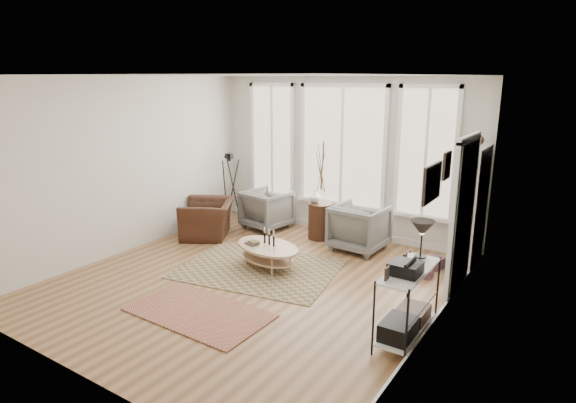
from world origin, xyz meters
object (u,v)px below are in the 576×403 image
Objects in this scene: bookcase at (471,208)px; armchair_right at (359,227)px; side_table at (321,191)px; armchair_left at (267,209)px; accent_chair at (208,219)px; coffee_table at (267,250)px; low_shelf at (408,296)px.

armchair_right is (-1.74, -0.16, -0.56)m from bookcase.
armchair_left is at bearing -179.14° from side_table.
accent_chair is at bearing 66.30° from armchair_left.
side_table is at bearing 90.14° from coffee_table.
armchair_right reaches higher than accent_chair.
side_table reaches higher than coffee_table.
coffee_table is 2.04m from armchair_left.
bookcase is 2.59m from side_table.
bookcase is at bearing 33.07° from coffee_table.
bookcase reaches higher than accent_chair.
low_shelf is 2.67m from coffee_table.
accent_chair is (-4.41, -1.02, -0.62)m from bookcase.
armchair_right is at bearing 61.04° from coffee_table.
coffee_table is at bearing 161.65° from low_shelf.
bookcase is 1.59× the size of coffee_table.
coffee_table is 1.27× the size of accent_chair.
bookcase is 3.16m from coffee_table.
low_shelf is 1.50× the size of armchair_right.
accent_chair is (-4.35, 1.50, -0.18)m from low_shelf.
side_table is at bearing -170.35° from armchair_left.
low_shelf is at bearing 154.85° from armchair_left.
accent_chair is at bearing -166.98° from bookcase.
low_shelf is at bearing -44.84° from side_table.
low_shelf is 1.01× the size of coffee_table.
armchair_left is 0.45× the size of side_table.
armchair_right is at bearing 125.44° from low_shelf.
coffee_table is at bearing 38.78° from accent_chair.
armchair_left is 0.81× the size of accent_chair.
bookcase is at bearing 71.80° from accent_chair.
side_table is (-2.59, -0.00, -0.06)m from bookcase.
bookcase is 2.56m from low_shelf.
armchair_right is 2.80m from accent_chair.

